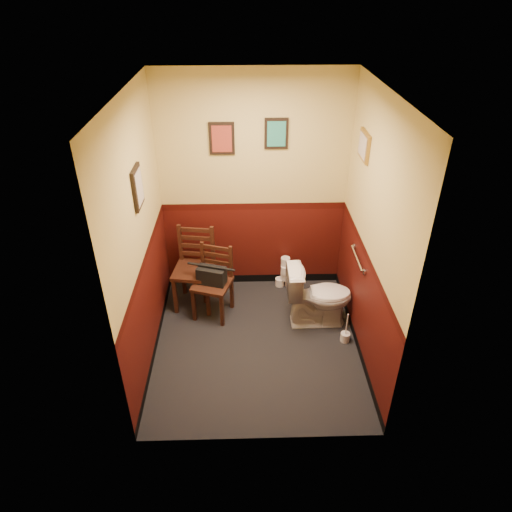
# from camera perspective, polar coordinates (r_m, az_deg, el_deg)

# --- Properties ---
(floor) EXTENTS (2.20, 2.40, 0.00)m
(floor) POSITION_cam_1_polar(r_m,az_deg,el_deg) (5.16, 0.08, -10.95)
(floor) COLOR black
(floor) RESTS_ON ground
(ceiling) EXTENTS (2.20, 2.40, 0.00)m
(ceiling) POSITION_cam_1_polar(r_m,az_deg,el_deg) (3.85, 0.11, 19.82)
(ceiling) COLOR silver
(ceiling) RESTS_ON ground
(wall_back) EXTENTS (2.20, 0.00, 2.70)m
(wall_back) POSITION_cam_1_polar(r_m,az_deg,el_deg) (5.42, -0.29, 8.52)
(wall_back) COLOR #3E0D09
(wall_back) RESTS_ON ground
(wall_front) EXTENTS (2.20, 0.00, 2.70)m
(wall_front) POSITION_cam_1_polar(r_m,az_deg,el_deg) (3.36, 0.71, -8.14)
(wall_front) COLOR #3E0D09
(wall_front) RESTS_ON ground
(wall_left) EXTENTS (0.00, 2.40, 2.70)m
(wall_left) POSITION_cam_1_polar(r_m,az_deg,el_deg) (4.45, -14.20, 1.88)
(wall_left) COLOR #3E0D09
(wall_left) RESTS_ON ground
(wall_right) EXTENTS (0.00, 2.40, 2.70)m
(wall_right) POSITION_cam_1_polar(r_m,az_deg,el_deg) (4.51, 14.21, 2.28)
(wall_right) COLOR #3E0D09
(wall_right) RESTS_ON ground
(grab_bar) EXTENTS (0.05, 0.56, 0.06)m
(grab_bar) POSITION_cam_1_polar(r_m,az_deg,el_deg) (4.91, 12.57, -0.30)
(grab_bar) COLOR silver
(grab_bar) RESTS_ON wall_right
(framed_print_back_a) EXTENTS (0.28, 0.04, 0.36)m
(framed_print_back_a) POSITION_cam_1_polar(r_m,az_deg,el_deg) (5.19, -4.29, 14.43)
(framed_print_back_a) COLOR black
(framed_print_back_a) RESTS_ON wall_back
(framed_print_back_b) EXTENTS (0.26, 0.04, 0.34)m
(framed_print_back_b) POSITION_cam_1_polar(r_m,az_deg,el_deg) (5.18, 2.56, 15.04)
(framed_print_back_b) COLOR black
(framed_print_back_b) RESTS_ON wall_back
(framed_print_left) EXTENTS (0.04, 0.30, 0.38)m
(framed_print_left) POSITION_cam_1_polar(r_m,az_deg,el_deg) (4.32, -14.57, 8.30)
(framed_print_left) COLOR black
(framed_print_left) RESTS_ON wall_left
(framed_print_right) EXTENTS (0.04, 0.34, 0.28)m
(framed_print_right) POSITION_cam_1_polar(r_m,az_deg,el_deg) (4.76, 13.35, 13.27)
(framed_print_right) COLOR olive
(framed_print_right) RESTS_ON wall_right
(toilet) EXTENTS (0.76, 0.43, 0.74)m
(toilet) POSITION_cam_1_polar(r_m,az_deg,el_deg) (5.27, 7.85, -4.97)
(toilet) COLOR white
(toilet) RESTS_ON floor
(toilet_brush) EXTENTS (0.11, 0.11, 0.38)m
(toilet_brush) POSITION_cam_1_polar(r_m,az_deg,el_deg) (5.25, 11.08, -9.83)
(toilet_brush) COLOR silver
(toilet_brush) RESTS_ON floor
(chair_left) EXTENTS (0.52, 0.52, 0.99)m
(chair_left) POSITION_cam_1_polar(r_m,az_deg,el_deg) (5.50, -7.66, -1.54)
(chair_left) COLOR #401E13
(chair_left) RESTS_ON floor
(chair_right) EXTENTS (0.51, 0.51, 0.87)m
(chair_right) POSITION_cam_1_polar(r_m,az_deg,el_deg) (5.35, -5.35, -3.26)
(chair_right) COLOR #401E13
(chair_right) RESTS_ON floor
(handbag) EXTENTS (0.36, 0.25, 0.24)m
(handbag) POSITION_cam_1_polar(r_m,az_deg,el_deg) (5.25, -5.56, -2.42)
(handbag) COLOR black
(handbag) RESTS_ON chair_right
(tp_stack) EXTENTS (0.24, 0.15, 0.43)m
(tp_stack) POSITION_cam_1_polar(r_m,az_deg,el_deg) (5.92, 3.64, -2.28)
(tp_stack) COLOR silver
(tp_stack) RESTS_ON floor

